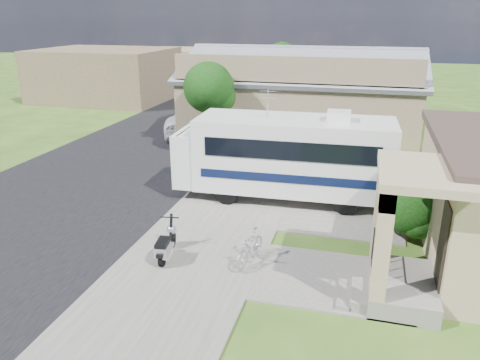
% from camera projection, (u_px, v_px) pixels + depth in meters
% --- Properties ---
extents(ground, '(120.00, 120.00, 0.00)m').
position_uv_depth(ground, '(234.00, 249.00, 14.06)').
color(ground, '#274913').
extents(street_slab, '(9.00, 80.00, 0.02)m').
position_uv_depth(street_slab, '(151.00, 145.00, 24.99)').
color(street_slab, black).
rests_on(street_slab, ground).
extents(sidewalk_slab, '(4.00, 80.00, 0.06)m').
position_uv_depth(sidewalk_slab, '(270.00, 154.00, 23.38)').
color(sidewalk_slab, '#595650').
rests_on(sidewalk_slab, ground).
extents(driveway_slab, '(7.00, 6.00, 0.05)m').
position_uv_depth(driveway_slab, '(304.00, 199.00, 17.77)').
color(driveway_slab, '#595650').
rests_on(driveway_slab, ground).
extents(walk_slab, '(4.00, 3.00, 0.05)m').
position_uv_depth(walk_slab, '(333.00, 280.00, 12.41)').
color(walk_slab, '#595650').
rests_on(walk_slab, ground).
extents(warehouse, '(12.50, 8.40, 5.04)m').
position_uv_depth(warehouse, '(302.00, 102.00, 26.08)').
color(warehouse, brown).
rests_on(warehouse, ground).
extents(distant_bldg_far, '(10.00, 8.00, 4.00)m').
position_uv_depth(distant_bldg_far, '(106.00, 75.00, 37.56)').
color(distant_bldg_far, brown).
rests_on(distant_bldg_far, ground).
extents(distant_bldg_near, '(8.00, 7.00, 3.20)m').
position_uv_depth(distant_bldg_near, '(184.00, 65.00, 48.10)').
color(distant_bldg_near, brown).
rests_on(distant_bldg_near, ground).
extents(street_tree_a, '(2.44, 2.40, 4.58)m').
position_uv_depth(street_tree_a, '(211.00, 90.00, 22.10)').
color(street_tree_a, black).
rests_on(street_tree_a, ground).
extents(street_tree_b, '(2.44, 2.40, 4.73)m').
position_uv_depth(street_tree_b, '(259.00, 65.00, 31.13)').
color(street_tree_b, black).
rests_on(street_tree_b, ground).
extents(street_tree_c, '(2.44, 2.40, 4.42)m').
position_uv_depth(street_tree_c, '(283.00, 58.00, 39.40)').
color(street_tree_c, black).
rests_on(street_tree_c, ground).
extents(motorhome, '(8.04, 2.85, 4.07)m').
position_uv_depth(motorhome, '(286.00, 154.00, 17.33)').
color(motorhome, silver).
rests_on(motorhome, ground).
extents(shrub, '(2.23, 2.13, 2.74)m').
position_uv_depth(shrub, '(415.00, 198.00, 14.16)').
color(shrub, black).
rests_on(shrub, ground).
extents(scooter, '(0.63, 1.62, 1.07)m').
position_uv_depth(scooter, '(166.00, 245.00, 13.31)').
color(scooter, black).
rests_on(scooter, ground).
extents(bicycle, '(0.77, 1.66, 0.96)m').
position_uv_depth(bicycle, '(250.00, 249.00, 13.06)').
color(bicycle, '#B8B7C0').
rests_on(bicycle, ground).
extents(pickup_truck, '(4.27, 7.00, 1.81)m').
position_uv_depth(pickup_truck, '(199.00, 118.00, 27.37)').
color(pickup_truck, white).
rests_on(pickup_truck, ground).
extents(van, '(3.45, 6.06, 1.66)m').
position_uv_depth(van, '(225.00, 99.00, 33.87)').
color(van, white).
rests_on(van, ground).
extents(garden_hose, '(0.46, 0.46, 0.21)m').
position_uv_depth(garden_hose, '(363.00, 272.00, 12.65)').
color(garden_hose, '#176414').
rests_on(garden_hose, ground).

